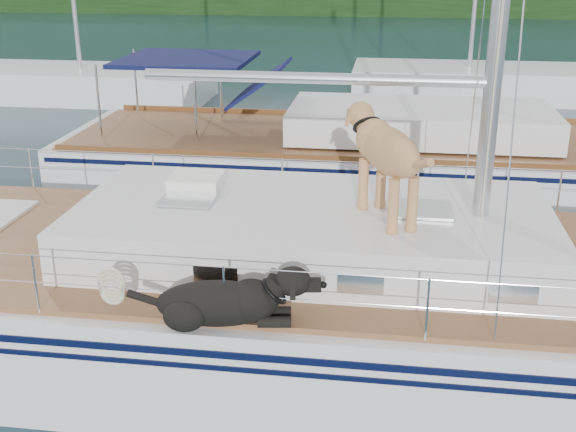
# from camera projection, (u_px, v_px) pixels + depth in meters

# --- Properties ---
(ground) EXTENTS (120.00, 120.00, 0.00)m
(ground) POSITION_uv_depth(u_px,v_px,m) (245.00, 344.00, 8.67)
(ground) COLOR black
(ground) RESTS_ON ground
(shore_bank) EXTENTS (92.00, 1.00, 1.20)m
(shore_bank) POSITION_uv_depth(u_px,v_px,m) (373.00, 5.00, 51.30)
(shore_bank) COLOR #595147
(shore_bank) RESTS_ON ground
(main_sailboat) EXTENTS (12.00, 3.96, 14.01)m
(main_sailboat) POSITION_uv_depth(u_px,v_px,m) (252.00, 294.00, 8.41)
(main_sailboat) COLOR white
(main_sailboat) RESTS_ON ground
(neighbor_sailboat) EXTENTS (11.00, 3.50, 13.30)m
(neighbor_sailboat) POSITION_uv_depth(u_px,v_px,m) (360.00, 162.00, 13.78)
(neighbor_sailboat) COLOR white
(neighbor_sailboat) RESTS_ON ground
(bg_boat_west) EXTENTS (8.00, 3.00, 11.65)m
(bg_boat_west) POSITION_uv_depth(u_px,v_px,m) (82.00, 84.00, 22.56)
(bg_boat_west) COLOR white
(bg_boat_west) RESTS_ON ground
(bg_boat_center) EXTENTS (7.20, 3.00, 11.65)m
(bg_boat_center) POSITION_uv_depth(u_px,v_px,m) (468.00, 83.00, 22.82)
(bg_boat_center) COLOR white
(bg_boat_center) RESTS_ON ground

